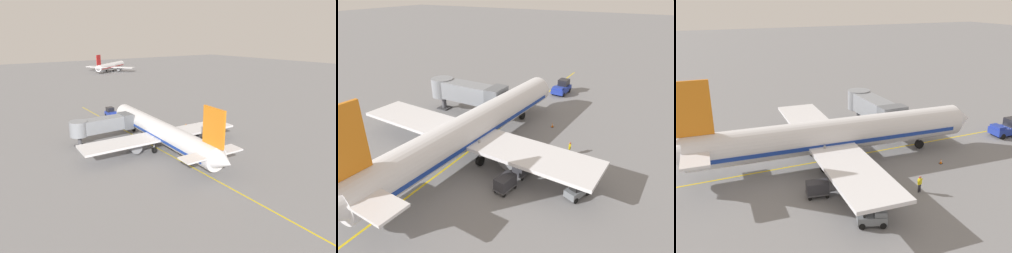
{
  "view_description": "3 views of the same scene",
  "coord_description": "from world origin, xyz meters",
  "views": [
    {
      "loc": [
        -27.93,
        -43.33,
        20.09
      ],
      "look_at": [
        2.19,
        -0.35,
        3.91
      ],
      "focal_mm": 31.78,
      "sensor_mm": 36.0,
      "label": 1
    },
    {
      "loc": [
        19.05,
        -24.77,
        18.02
      ],
      "look_at": [
        3.23,
        3.16,
        2.66
      ],
      "focal_mm": 32.06,
      "sensor_mm": 36.0,
      "label": 2
    },
    {
      "loc": [
        36.92,
        -14.76,
        17.99
      ],
      "look_at": [
        -1.14,
        2.1,
        3.43
      ],
      "focal_mm": 39.47,
      "sensor_mm": 36.0,
      "label": 3
    }
  ],
  "objects": [
    {
      "name": "ground_plane",
      "position": [
        0.0,
        0.0,
        0.0
      ],
      "size": [
        400.0,
        400.0,
        0.0
      ],
      "primitive_type": "plane",
      "color": "slate"
    },
    {
      "name": "gate_lead_in_line",
      "position": [
        0.0,
        0.0,
        0.0
      ],
      "size": [
        0.24,
        80.0,
        0.01
      ],
      "primitive_type": "cube",
      "color": "gold",
      "rests_on": "ground"
    },
    {
      "name": "parked_airliner",
      "position": [
        0.65,
        -0.06,
        3.19
      ],
      "size": [
        30.24,
        37.33,
        10.63
      ],
      "color": "silver",
      "rests_on": "ground"
    },
    {
      "name": "jet_bridge",
      "position": [
        -6.8,
        9.11,
        3.45
      ],
      "size": [
        12.4,
        3.5,
        4.98
      ],
      "color": "gray",
      "rests_on": "ground"
    },
    {
      "name": "pushback_tractor",
      "position": [
        2.36,
        25.07,
        1.1
      ],
      "size": [
        2.36,
        4.48,
        2.4
      ],
      "color": "#1E339E",
      "rests_on": "ground"
    },
    {
      "name": "baggage_tug_lead",
      "position": [
        13.75,
        -1.85,
        0.71
      ],
      "size": [
        2.01,
        2.76,
        1.62
      ],
      "color": "slate",
      "rests_on": "ground"
    },
    {
      "name": "baggage_cart_front",
      "position": [
        7.75,
        -1.28,
        0.95
      ],
      "size": [
        1.65,
        2.97,
        1.58
      ],
      "color": "#4C4C51",
      "rests_on": "ground"
    },
    {
      "name": "baggage_cart_second_in_train",
      "position": [
        7.46,
        -4.47,
        0.95
      ],
      "size": [
        1.65,
        2.97,
        1.58
      ],
      "color": "#4C4C51",
      "rests_on": "ground"
    },
    {
      "name": "ground_crew_wing_walker",
      "position": [
        5.84,
        2.03,
        0.95
      ],
      "size": [
        0.68,
        0.42,
        1.69
      ],
      "color": "#232328",
      "rests_on": "ground"
    },
    {
      "name": "ground_crew_loader",
      "position": [
        10.64,
        4.94,
        0.95
      ],
      "size": [
        0.32,
        0.72,
        1.69
      ],
      "color": "#232328",
      "rests_on": "ground"
    },
    {
      "name": "safety_cone_nose_left",
      "position": [
        6.18,
        11.0,
        0.29
      ],
      "size": [
        0.36,
        0.36,
        0.59
      ],
      "color": "black",
      "rests_on": "ground"
    }
  ]
}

